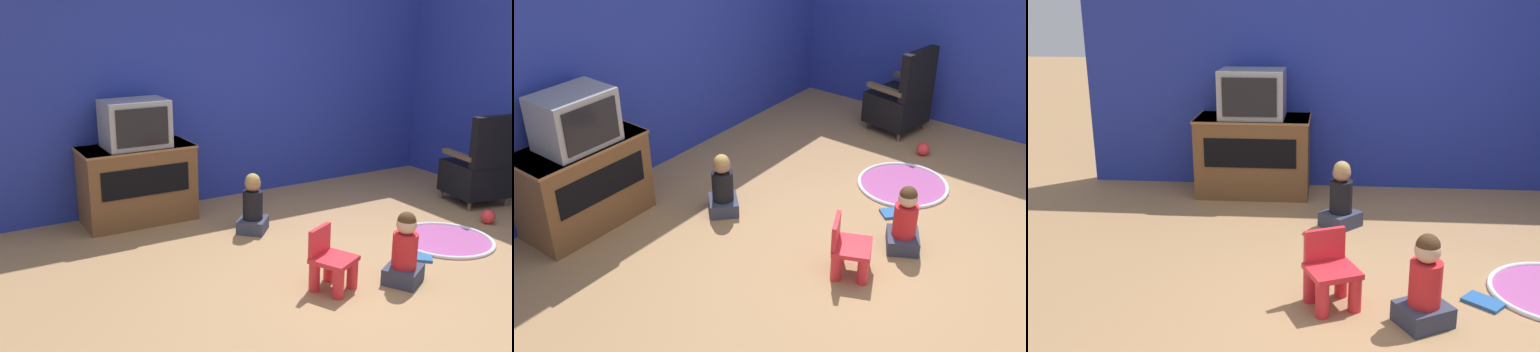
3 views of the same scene
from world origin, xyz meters
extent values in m
plane|color=#9E754C|center=(0.00, 0.00, 0.00)|extent=(30.00, 30.00, 0.00)
cube|color=#23339E|center=(-0.10, 2.38, 1.28)|extent=(5.79, 0.12, 2.56)
cube|color=brown|center=(-1.26, 2.03, 0.38)|extent=(1.09, 0.54, 0.77)
cube|color=#90603A|center=(-1.26, 2.03, 0.76)|extent=(1.11, 0.55, 0.02)
cube|color=black|center=(-1.26, 1.75, 0.48)|extent=(0.87, 0.01, 0.28)
cube|color=#939399|center=(-1.26, 2.00, 1.00)|extent=(0.62, 0.44, 0.46)
cube|color=black|center=(-1.26, 1.78, 1.00)|extent=(0.50, 0.02, 0.36)
cylinder|color=red|center=(-0.54, -0.33, 0.13)|extent=(0.09, 0.09, 0.26)
cylinder|color=red|center=(-0.34, -0.24, 0.13)|extent=(0.09, 0.09, 0.26)
cylinder|color=red|center=(-0.62, -0.14, 0.13)|extent=(0.09, 0.09, 0.26)
cylinder|color=red|center=(-0.42, -0.05, 0.13)|extent=(0.09, 0.09, 0.26)
cube|color=red|center=(-0.48, -0.19, 0.24)|extent=(0.40, 0.39, 0.04)
cube|color=red|center=(-0.53, -0.07, 0.37)|extent=(0.27, 0.15, 0.22)
cube|color=#33384C|center=(-0.41, 1.19, 0.06)|extent=(0.39, 0.39, 0.13)
cylinder|color=black|center=(-0.41, 1.19, 0.27)|extent=(0.19, 0.19, 0.28)
sphere|color=#9E7051|center=(-0.41, 1.19, 0.48)|extent=(0.16, 0.16, 0.16)
sphere|color=tan|center=(-0.41, 1.19, 0.51)|extent=(0.14, 0.14, 0.14)
cube|color=#33384C|center=(0.07, -0.37, 0.06)|extent=(0.39, 0.37, 0.13)
cylinder|color=red|center=(0.07, -0.37, 0.27)|extent=(0.19, 0.19, 0.28)
sphere|color=#D8AD8C|center=(0.07, -0.37, 0.48)|extent=(0.16, 0.16, 0.16)
sphere|color=#472D19|center=(0.07, -0.37, 0.51)|extent=(0.14, 0.14, 0.14)
cube|color=#235699|center=(0.50, -0.08, 0.01)|extent=(0.29, 0.28, 0.02)
camera|label=1|loc=(-3.05, -3.54, 2.08)|focal=42.00mm
camera|label=2|loc=(-3.83, -1.96, 2.98)|focal=42.00mm
camera|label=3|loc=(-0.50, -3.62, 1.90)|focal=42.00mm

